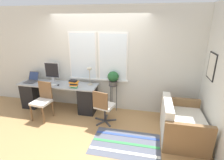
{
  "coord_description": "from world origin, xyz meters",
  "views": [
    {
      "loc": [
        1.29,
        -3.68,
        2.34
      ],
      "look_at": [
        0.46,
        0.15,
        1.0
      ],
      "focal_mm": 28.0,
      "sensor_mm": 36.0,
      "label": 1
    }
  ],
  "objects_px": {
    "monitor": "(52,72)",
    "book_stack": "(74,84)",
    "keyboard": "(48,85)",
    "desk_lamp": "(90,71)",
    "plant_stand": "(113,89)",
    "office_chair_swivel": "(104,106)",
    "potted_plant": "(113,78)",
    "laptop": "(32,80)",
    "couch_loveseat": "(181,125)",
    "desk_chair_wooden": "(43,100)",
    "mouse": "(58,85)"
  },
  "relations": [
    {
      "from": "keyboard",
      "to": "book_stack",
      "type": "distance_m",
      "value": 0.77
    },
    {
      "from": "monitor",
      "to": "keyboard",
      "type": "xyz_separation_m",
      "value": [
        0.02,
        -0.31,
        -0.26
      ]
    },
    {
      "from": "monitor",
      "to": "book_stack",
      "type": "height_order",
      "value": "monitor"
    },
    {
      "from": "desk_chair_wooden",
      "to": "plant_stand",
      "type": "xyz_separation_m",
      "value": [
        1.62,
        0.73,
        0.13
      ]
    },
    {
      "from": "desk_lamp",
      "to": "mouse",
      "type": "bearing_deg",
      "value": -161.95
    },
    {
      "from": "monitor",
      "to": "couch_loveseat",
      "type": "distance_m",
      "value": 3.5
    },
    {
      "from": "monitor",
      "to": "couch_loveseat",
      "type": "relative_size",
      "value": 0.44
    },
    {
      "from": "keyboard",
      "to": "book_stack",
      "type": "bearing_deg",
      "value": -2.08
    },
    {
      "from": "keyboard",
      "to": "office_chair_swivel",
      "type": "distance_m",
      "value": 1.66
    },
    {
      "from": "monitor",
      "to": "plant_stand",
      "type": "height_order",
      "value": "monitor"
    },
    {
      "from": "potted_plant",
      "to": "mouse",
      "type": "bearing_deg",
      "value": -166.33
    },
    {
      "from": "laptop",
      "to": "book_stack",
      "type": "relative_size",
      "value": 1.53
    },
    {
      "from": "laptop",
      "to": "couch_loveseat",
      "type": "relative_size",
      "value": 0.3
    },
    {
      "from": "monitor",
      "to": "book_stack",
      "type": "bearing_deg",
      "value": -23.64
    },
    {
      "from": "desk_lamp",
      "to": "office_chair_swivel",
      "type": "distance_m",
      "value": 1.01
    },
    {
      "from": "laptop",
      "to": "mouse",
      "type": "relative_size",
      "value": 4.82
    },
    {
      "from": "plant_stand",
      "to": "mouse",
      "type": "bearing_deg",
      "value": -166.33
    },
    {
      "from": "monitor",
      "to": "desk_chair_wooden",
      "type": "height_order",
      "value": "monitor"
    },
    {
      "from": "book_stack",
      "to": "plant_stand",
      "type": "relative_size",
      "value": 0.31
    },
    {
      "from": "monitor",
      "to": "mouse",
      "type": "height_order",
      "value": "monitor"
    },
    {
      "from": "office_chair_swivel",
      "to": "potted_plant",
      "type": "bearing_deg",
      "value": -83.06
    },
    {
      "from": "potted_plant",
      "to": "plant_stand",
      "type": "bearing_deg",
      "value": 45.0
    },
    {
      "from": "keyboard",
      "to": "mouse",
      "type": "bearing_deg",
      "value": 1.27
    },
    {
      "from": "keyboard",
      "to": "desk_lamp",
      "type": "bearing_deg",
      "value": 13.5
    },
    {
      "from": "mouse",
      "to": "plant_stand",
      "type": "height_order",
      "value": "mouse"
    },
    {
      "from": "couch_loveseat",
      "to": "potted_plant",
      "type": "relative_size",
      "value": 3.28
    },
    {
      "from": "keyboard",
      "to": "couch_loveseat",
      "type": "xyz_separation_m",
      "value": [
        3.31,
        -0.49,
        -0.45
      ]
    },
    {
      "from": "laptop",
      "to": "office_chair_swivel",
      "type": "relative_size",
      "value": 0.42
    },
    {
      "from": "desk_lamp",
      "to": "potted_plant",
      "type": "xyz_separation_m",
      "value": [
        0.6,
        0.08,
        -0.15
      ]
    },
    {
      "from": "mouse",
      "to": "desk_lamp",
      "type": "bearing_deg",
      "value": 18.05
    },
    {
      "from": "monitor",
      "to": "laptop",
      "type": "bearing_deg",
      "value": -164.16
    },
    {
      "from": "monitor",
      "to": "book_stack",
      "type": "xyz_separation_m",
      "value": [
        0.78,
        -0.34,
        -0.16
      ]
    },
    {
      "from": "monitor",
      "to": "desk_lamp",
      "type": "relative_size",
      "value": 1.1
    },
    {
      "from": "book_stack",
      "to": "plant_stand",
      "type": "height_order",
      "value": "book_stack"
    },
    {
      "from": "book_stack",
      "to": "laptop",
      "type": "bearing_deg",
      "value": 172.24
    },
    {
      "from": "monitor",
      "to": "keyboard",
      "type": "distance_m",
      "value": 0.41
    },
    {
      "from": "mouse",
      "to": "book_stack",
      "type": "height_order",
      "value": "book_stack"
    },
    {
      "from": "couch_loveseat",
      "to": "plant_stand",
      "type": "distance_m",
      "value": 1.85
    },
    {
      "from": "monitor",
      "to": "couch_loveseat",
      "type": "xyz_separation_m",
      "value": [
        3.33,
        -0.8,
        -0.71
      ]
    },
    {
      "from": "desk_chair_wooden",
      "to": "monitor",
      "type": "bearing_deg",
      "value": 102.95
    },
    {
      "from": "couch_loveseat",
      "to": "potted_plant",
      "type": "distance_m",
      "value": 1.93
    },
    {
      "from": "laptop",
      "to": "office_chair_swivel",
      "type": "distance_m",
      "value": 2.26
    },
    {
      "from": "book_stack",
      "to": "desk_lamp",
      "type": "bearing_deg",
      "value": 41.3
    },
    {
      "from": "couch_loveseat",
      "to": "monitor",
      "type": "bearing_deg",
      "value": 76.52
    },
    {
      "from": "laptop",
      "to": "desk_lamp",
      "type": "bearing_deg",
      "value": 3.68
    },
    {
      "from": "laptop",
      "to": "plant_stand",
      "type": "relative_size",
      "value": 0.48
    },
    {
      "from": "laptop",
      "to": "plant_stand",
      "type": "bearing_deg",
      "value": 4.77
    },
    {
      "from": "desk_chair_wooden",
      "to": "potted_plant",
      "type": "bearing_deg",
      "value": 30.03
    },
    {
      "from": "monitor",
      "to": "desk_lamp",
      "type": "xyz_separation_m",
      "value": [
        1.11,
        -0.05,
        0.09
      ]
    },
    {
      "from": "office_chair_swivel",
      "to": "desk_chair_wooden",
      "type": "bearing_deg",
      "value": 17.18
    }
  ]
}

